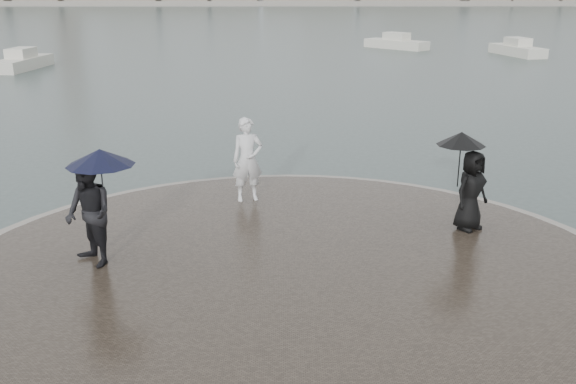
{
  "coord_description": "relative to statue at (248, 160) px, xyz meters",
  "views": [
    {
      "loc": [
        -0.07,
        -6.17,
        5.01
      ],
      "look_at": [
        0.0,
        4.8,
        1.45
      ],
      "focal_mm": 40.0,
      "sensor_mm": 36.0,
      "label": 1
    }
  ],
  "objects": [
    {
      "name": "kerb_ring",
      "position": [
        0.88,
        -4.09,
        -1.14
      ],
      "size": [
        12.5,
        12.5,
        0.32
      ],
      "primitive_type": "cylinder",
      "color": "gray",
      "rests_on": "ground"
    },
    {
      "name": "quay_tip",
      "position": [
        0.88,
        -4.09,
        -1.12
      ],
      "size": [
        11.9,
        11.9,
        0.36
      ],
      "primitive_type": "cylinder",
      "color": "#2D261E",
      "rests_on": "ground"
    },
    {
      "name": "statue",
      "position": [
        0.0,
        0.0,
        0.0
      ],
      "size": [
        0.78,
        0.61,
        1.88
      ],
      "primitive_type": "imported",
      "rotation": [
        0.0,
        0.0,
        0.25
      ],
      "color": "silver",
      "rests_on": "quay_tip"
    },
    {
      "name": "visitor_left",
      "position": [
        -2.46,
        -3.46,
        0.22
      ],
      "size": [
        1.4,
        1.25,
        2.04
      ],
      "color": "black",
      "rests_on": "quay_tip"
    },
    {
      "name": "visitor_right",
      "position": [
        4.41,
        -1.8,
        0.13
      ],
      "size": [
        1.19,
        1.01,
        1.95
      ],
      "color": "black",
      "rests_on": "quay_tip"
    },
    {
      "name": "boats",
      "position": [
        4.23,
        33.51,
        -0.92
      ],
      "size": [
        35.8,
        18.58,
        1.5
      ],
      "color": "beige",
      "rests_on": "ground"
    }
  ]
}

